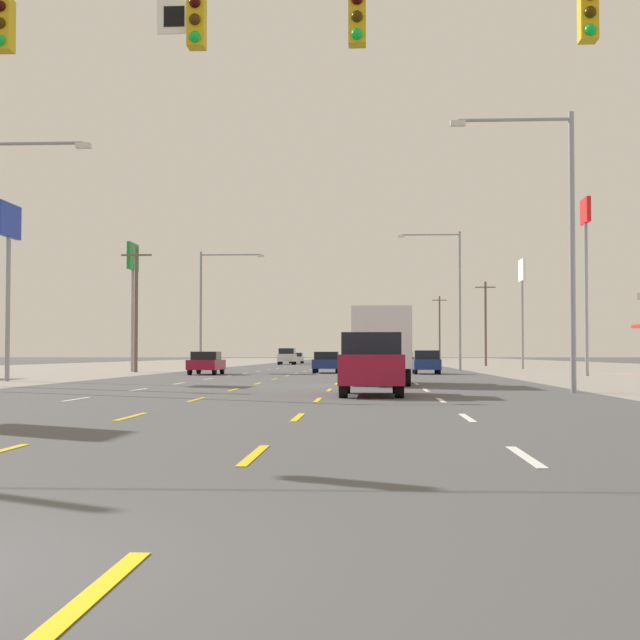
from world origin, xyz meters
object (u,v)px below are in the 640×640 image
(streetlight_left_row_0, at_px, (1,244))
(suv_inner_right_nearest, at_px, (371,363))
(hatchback_far_right_farther, at_px, (405,359))
(streetlight_right_row_0, at_px, (559,229))
(suv_far_left_farthest, at_px, (287,356))
(pole_sign_right_row_1, at_px, (586,245))
(pole_sign_left_row_1, at_px, (9,241))
(streetlight_left_row_1, at_px, (208,300))
(hatchback_far_right_midfar, at_px, (426,362))
(pole_sign_left_row_2, at_px, (133,271))
(sedan_far_left_mid, at_px, (206,363))
(sedan_far_left_distant_a, at_px, (296,358))
(pole_sign_right_row_2, at_px, (522,282))
(sedan_center_turn_far, at_px, (327,362))
(streetlight_right_row_1, at_px, (453,290))
(box_truck_inner_right_near, at_px, (381,342))

(streetlight_left_row_0, bearing_deg, suv_inner_right_nearest, -11.49)
(hatchback_far_right_farther, height_order, streetlight_right_row_0, streetlight_right_row_0)
(suv_far_left_farthest, relative_size, pole_sign_right_row_1, 0.46)
(pole_sign_left_row_1, height_order, streetlight_left_row_1, streetlight_left_row_1)
(suv_inner_right_nearest, height_order, streetlight_left_row_1, streetlight_left_row_1)
(hatchback_far_right_midfar, height_order, pole_sign_left_row_2, pole_sign_left_row_2)
(hatchback_far_right_farther, bearing_deg, pole_sign_right_row_1, -79.20)
(sedan_far_left_mid, height_order, sedan_far_left_distant_a, same)
(pole_sign_left_row_2, bearing_deg, pole_sign_right_row_2, 25.62)
(suv_inner_right_nearest, height_order, hatchback_far_right_farther, suv_inner_right_nearest)
(sedan_center_turn_far, relative_size, pole_sign_left_row_2, 0.48)
(sedan_center_turn_far, bearing_deg, hatchback_far_right_farther, 80.37)
(sedan_far_left_mid, bearing_deg, streetlight_right_row_1, 40.55)
(sedan_far_left_mid, distance_m, pole_sign_right_row_1, 24.46)
(pole_sign_left_row_1, distance_m, pole_sign_left_row_2, 24.58)
(sedan_far_left_distant_a, height_order, pole_sign_left_row_1, pole_sign_left_row_1)
(hatchback_far_right_farther, distance_m, suv_far_left_farthest, 17.50)
(sedan_far_left_distant_a, distance_m, streetlight_left_row_1, 57.15)
(suv_far_left_farthest, height_order, streetlight_left_row_0, streetlight_left_row_0)
(suv_inner_right_nearest, relative_size, streetlight_left_row_0, 0.54)
(suv_far_left_farthest, relative_size, streetlight_left_row_1, 0.52)
(pole_sign_right_row_1, relative_size, streetlight_left_row_0, 1.18)
(suv_far_left_farthest, bearing_deg, sedan_far_left_distant_a, 90.26)
(sedan_center_turn_far, relative_size, pole_sign_right_row_1, 0.42)
(suv_inner_right_nearest, bearing_deg, pole_sign_right_row_2, 76.36)
(box_truck_inner_right_near, distance_m, streetlight_right_row_0, 10.85)
(hatchback_far_right_farther, xyz_separation_m, pole_sign_left_row_1, (-21.12, -60.39, 5.95))
(hatchback_far_right_midfar, relative_size, pole_sign_right_row_2, 0.41)
(hatchback_far_right_farther, distance_m, pole_sign_right_row_1, 49.19)
(hatchback_far_right_midfar, distance_m, streetlight_right_row_0, 30.67)
(suv_far_left_farthest, bearing_deg, streetlight_left_row_0, -91.97)
(sedan_center_turn_far, xyz_separation_m, sedan_far_left_distant_a, (-7.21, 65.91, 0.00))
(sedan_center_turn_far, height_order, pole_sign_right_row_1, pole_sign_right_row_1)
(box_truck_inner_right_near, distance_m, streetlight_left_row_1, 36.51)
(box_truck_inner_right_near, xyz_separation_m, sedan_far_left_distant_a, (-10.68, 90.72, -1.08))
(hatchback_far_right_farther, xyz_separation_m, suv_far_left_farthest, (-13.85, 10.68, 0.24))
(box_truck_inner_right_near, relative_size, hatchback_far_right_farther, 1.85)
(sedan_far_left_mid, distance_m, pole_sign_left_row_1, 17.94)
(hatchback_far_right_midfar, xyz_separation_m, streetlight_left_row_0, (-16.65, -30.15, 4.42))
(suv_far_left_farthest, height_order, pole_sign_left_row_2, pole_sign_left_row_2)
(box_truck_inner_right_near, bearing_deg, pole_sign_left_row_2, 122.15)
(suv_far_left_farthest, bearing_deg, pole_sign_left_row_1, -95.83)
(suv_inner_right_nearest, height_order, pole_sign_right_row_2, pole_sign_right_row_2)
(hatchback_far_right_farther, relative_size, streetlight_right_row_0, 0.40)
(sedan_center_turn_far, bearing_deg, suv_inner_right_nearest, -85.08)
(sedan_far_left_distant_a, xyz_separation_m, pole_sign_left_row_2, (-7.27, -62.15, 6.68))
(box_truck_inner_right_near, xyz_separation_m, hatchback_far_right_midfar, (3.18, 21.96, -1.05))
(streetlight_left_row_1, bearing_deg, streetlight_right_row_1, 0.00)
(sedan_far_left_mid, relative_size, streetlight_right_row_0, 0.47)
(pole_sign_right_row_2, bearing_deg, streetlight_left_row_1, -160.00)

